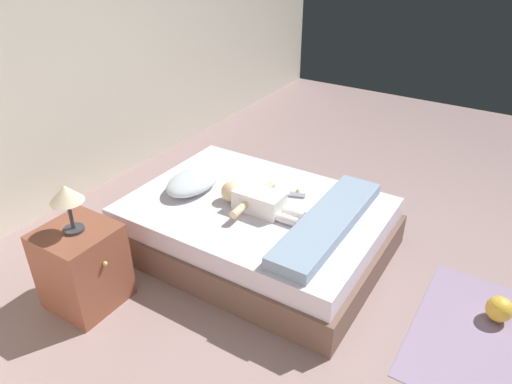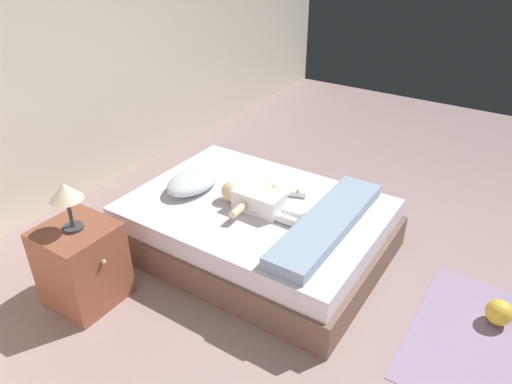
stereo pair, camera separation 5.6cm
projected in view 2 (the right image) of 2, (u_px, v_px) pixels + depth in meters
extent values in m
plane|color=gray|center=(409.00, 291.00, 3.24)|extent=(8.00, 8.00, 0.00)
cube|color=silver|center=(82.00, 33.00, 3.97)|extent=(8.00, 0.12, 2.76)
cube|color=brown|center=(256.00, 235.00, 3.61)|extent=(1.36, 1.87, 0.25)
cube|color=silver|center=(256.00, 213.00, 3.51)|extent=(1.31, 1.80, 0.16)
ellipsoid|color=silver|center=(194.00, 181.00, 3.64)|extent=(0.51, 0.32, 0.13)
cube|color=white|center=(259.00, 201.00, 3.36)|extent=(0.19, 0.35, 0.15)
sphere|color=beige|center=(231.00, 191.00, 3.47)|extent=(0.15, 0.15, 0.15)
cylinder|color=beige|center=(239.00, 209.00, 3.26)|extent=(0.17, 0.06, 0.06)
cylinder|color=beige|center=(265.00, 189.00, 3.51)|extent=(0.17, 0.08, 0.06)
cylinder|color=white|center=(286.00, 220.00, 3.23)|extent=(0.06, 0.17, 0.06)
cylinder|color=white|center=(293.00, 213.00, 3.30)|extent=(0.06, 0.17, 0.06)
cube|color=#338CE0|center=(266.00, 195.00, 3.57)|extent=(0.07, 0.12, 0.01)
cube|color=white|center=(258.00, 193.00, 3.57)|extent=(0.02, 0.03, 0.01)
cube|color=brown|center=(82.00, 264.00, 3.06)|extent=(0.44, 0.44, 0.56)
sphere|color=tan|center=(104.00, 262.00, 2.88)|extent=(0.03, 0.03, 0.03)
cylinder|color=#333338|center=(73.00, 227.00, 2.91)|extent=(0.13, 0.13, 0.02)
cylinder|color=#333338|center=(70.00, 213.00, 2.86)|extent=(0.02, 0.02, 0.19)
cone|color=beige|center=(65.00, 192.00, 2.78)|extent=(0.20, 0.20, 0.11)
cube|color=#947D9D|center=(494.00, 346.00, 2.82)|extent=(1.15, 0.94, 0.01)
sphere|color=yellow|center=(499.00, 312.00, 2.95)|extent=(0.16, 0.16, 0.16)
cube|color=#849BB5|center=(327.00, 223.00, 3.18)|extent=(1.23, 0.29, 0.09)
cylinder|color=white|center=(298.00, 194.00, 3.54)|extent=(0.08, 0.13, 0.05)
cone|color=#EBB174|center=(298.00, 190.00, 3.53)|extent=(0.03, 0.03, 0.02)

